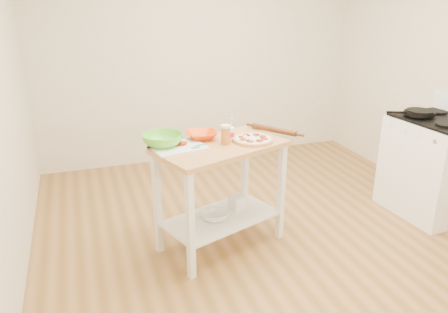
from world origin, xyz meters
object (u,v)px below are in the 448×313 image
yogurt_tub (229,134)px  shelf_bin (237,202)px  pizza (253,139)px  gas_stove (433,166)px  cutting_board (178,147)px  beer_pint (226,134)px  prep_island (221,175)px  shelf_glass_bowl (215,215)px  spatula (199,146)px  green_bowl (163,140)px  knife (158,145)px  rolling_pin (274,130)px  skillet (419,113)px  orange_bowl (202,135)px

yogurt_tub → shelf_bin: size_ratio=1.63×
pizza → yogurt_tub: yogurt_tub is taller
shelf_bin → gas_stove: bearing=-5.4°
gas_stove → shelf_bin: gas_stove is taller
cutting_board → beer_pint: (0.38, -0.03, 0.07)m
prep_island → pizza: size_ratio=3.53×
beer_pint → shelf_glass_bowl: beer_pint is taller
spatula → green_bowl: bearing=136.1°
pizza → yogurt_tub: size_ratio=1.68×
pizza → shelf_glass_bowl: (-0.33, -0.03, -0.62)m
green_bowl → beer_pint: (0.48, -0.11, 0.03)m
spatula → knife: 0.31m
cutting_board → rolling_pin: size_ratio=1.07×
rolling_pin → prep_island: bearing=-163.9°
cutting_board → yogurt_tub: bearing=-5.8°
green_bowl → rolling_pin: size_ratio=0.75×
spatula → knife: knife is taller
gas_stove → cutting_board: (-2.45, 0.12, 0.43)m
skillet → green_bowl: (-2.41, 0.05, -0.03)m
knife → shelf_bin: bearing=-15.5°
shelf_glass_bowl → shelf_bin: shelf_bin is taller
gas_stove → skillet: 0.54m
skillet → cutting_board: size_ratio=0.92×
skillet → cutting_board: skillet is taller
shelf_bin → rolling_pin: bearing=7.6°
spatula → yogurt_tub: bearing=2.7°
gas_stove → spatula: gas_stove is taller
prep_island → beer_pint: (0.04, 0.01, 0.34)m
pizza → spatula: size_ratio=2.28×
pizza → rolling_pin: 0.30m
spatula → beer_pint: 0.24m
knife → green_bowl: bearing=13.2°
orange_bowl → shelf_glass_bowl: (0.04, -0.23, -0.64)m
gas_stove → spatula: bearing=174.5°
gas_stove → beer_pint: gas_stove is taller
yogurt_tub → spatula: bearing=-160.7°
skillet → pizza: bearing=-152.8°
gas_stove → knife: bearing=172.3°
yogurt_tub → beer_pint: bearing=-124.8°
cutting_board → spatula: 0.16m
cutting_board → skillet: bearing=-10.7°
orange_bowl → green_bowl: bearing=-166.6°
orange_bowl → beer_pint: size_ratio=1.64×
knife → pizza: bearing=-23.9°
beer_pint → yogurt_tub: bearing=55.2°
skillet → rolling_pin: size_ratio=0.98×
beer_pint → rolling_pin: 0.51m
cutting_board → knife: bearing=148.5°
skillet → cutting_board: (-2.31, -0.02, -0.07)m
skillet → prep_island: bearing=-153.1°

